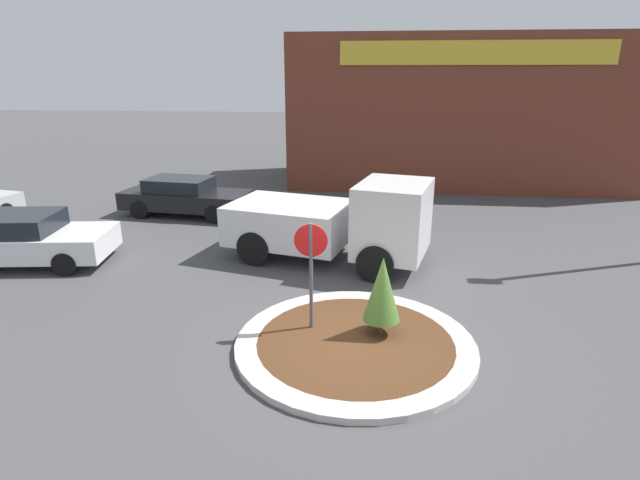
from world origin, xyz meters
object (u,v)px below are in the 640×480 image
parked_sedan_black (185,196)px  parked_sedan_white (24,239)px  stop_sign (311,260)px  utility_truck (336,222)px

parked_sedan_black → parked_sedan_white: bearing=-109.0°
parked_sedan_white → parked_sedan_black: (2.48, 5.19, -0.00)m
stop_sign → parked_sedan_black: stop_sign is taller
utility_truck → parked_sedan_white: utility_truck is taller
stop_sign → parked_sedan_black: 9.93m
utility_truck → parked_sedan_black: 7.05m
stop_sign → utility_truck: (0.16, 4.11, -0.44)m
utility_truck → parked_sedan_black: utility_truck is taller
utility_truck → parked_sedan_white: (-8.23, -1.13, -0.41)m
stop_sign → parked_sedan_white: size_ratio=0.50×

